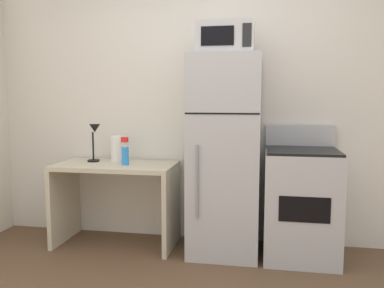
# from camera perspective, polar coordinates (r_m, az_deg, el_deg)

# --- Properties ---
(wall_back_white) EXTENTS (5.00, 0.10, 2.60)m
(wall_back_white) POSITION_cam_1_polar(r_m,az_deg,el_deg) (3.76, 3.57, 5.93)
(wall_back_white) COLOR silver
(wall_back_white) RESTS_ON ground
(desk) EXTENTS (1.08, 0.57, 0.75)m
(desk) POSITION_cam_1_polar(r_m,az_deg,el_deg) (3.73, -10.78, -6.32)
(desk) COLOR beige
(desk) RESTS_ON ground
(desk_lamp) EXTENTS (0.14, 0.12, 0.35)m
(desk_lamp) POSITION_cam_1_polar(r_m,az_deg,el_deg) (3.80, -13.78, 1.08)
(desk_lamp) COLOR black
(desk_lamp) RESTS_ON desk
(spray_bottle) EXTENTS (0.06, 0.06, 0.25)m
(spray_bottle) POSITION_cam_1_polar(r_m,az_deg,el_deg) (3.58, -9.53, -1.41)
(spray_bottle) COLOR #2D8CEA
(spray_bottle) RESTS_ON desk
(paper_towel_roll) EXTENTS (0.11, 0.11, 0.24)m
(paper_towel_roll) POSITION_cam_1_polar(r_m,az_deg,el_deg) (3.79, -10.69, -0.69)
(paper_towel_roll) COLOR white
(paper_towel_roll) RESTS_ON desk
(refrigerator) EXTENTS (0.59, 0.61, 1.70)m
(refrigerator) POSITION_cam_1_polar(r_m,az_deg,el_deg) (3.42, 4.74, -1.72)
(refrigerator) COLOR #B7B7BC
(refrigerator) RESTS_ON ground
(microwave) EXTENTS (0.46, 0.35, 0.26)m
(microwave) POSITION_cam_1_polar(r_m,az_deg,el_deg) (3.40, 4.87, 14.76)
(microwave) COLOR #B7B7BC
(microwave) RESTS_ON refrigerator
(oven_range) EXTENTS (0.60, 0.61, 1.10)m
(oven_range) POSITION_cam_1_polar(r_m,az_deg,el_deg) (3.49, 15.30, -8.15)
(oven_range) COLOR #B7B7BC
(oven_range) RESTS_ON ground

